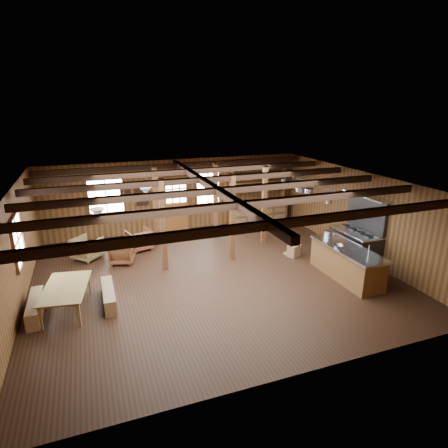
{
  "coord_description": "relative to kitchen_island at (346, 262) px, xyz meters",
  "views": [
    {
      "loc": [
        -3.13,
        -9.46,
        4.9
      ],
      "look_at": [
        0.59,
        0.66,
        1.35
      ],
      "focal_mm": 30.0,
      "sensor_mm": 36.0,
      "label": 1
    }
  ],
  "objects": [
    {
      "name": "back_door",
      "position": [
        -3.6,
        5.85,
        0.4
      ],
      "size": [
        1.02,
        0.08,
        2.15
      ],
      "color": "brown",
      "rests_on": "floor"
    },
    {
      "name": "pot_rack",
      "position": [
        -0.44,
        1.8,
        1.79
      ],
      "size": [
        0.39,
        3.0,
        0.45
      ],
      "color": "#303032",
      "rests_on": "ceiling"
    },
    {
      "name": "bowl",
      "position": [
        -0.26,
        0.12,
        0.5
      ],
      "size": [
        0.38,
        0.38,
        0.07
      ],
      "primitive_type": "imported",
      "rotation": [
        0.0,
        0.0,
        -0.41
      ],
      "color": "silver",
      "rests_on": "kitchen_island"
    },
    {
      "name": "bench_aisle",
      "position": [
        -6.56,
        0.87,
        -0.27
      ],
      "size": [
        0.28,
        1.49,
        0.41
      ],
      "primitive_type": "cube",
      "color": "brown",
      "rests_on": "floor"
    },
    {
      "name": "window_back_right",
      "position": [
        -2.3,
        5.86,
        1.12
      ],
      "size": [
        1.02,
        0.06,
        1.32
      ],
      "color": "white",
      "rests_on": "wall_back"
    },
    {
      "name": "armchair_b",
      "position": [
        -5.98,
        3.34,
        -0.14
      ],
      "size": [
        0.9,
        0.92,
        0.67
      ],
      "primitive_type": "imported",
      "rotation": [
        0.0,
        0.0,
        2.85
      ],
      "color": "brown",
      "rests_on": "floor"
    },
    {
      "name": "armchair_a",
      "position": [
        -5.31,
        4.27,
        -0.12
      ],
      "size": [
        0.93,
        0.95,
        0.71
      ],
      "primitive_type": "imported",
      "rotation": [
        0.0,
        0.0,
        3.41
      ],
      "color": "brown",
      "rests_on": "floor"
    },
    {
      "name": "pendant_lamps",
      "position": [
        -5.85,
        2.4,
        1.77
      ],
      "size": [
        1.86,
        2.36,
        0.66
      ],
      "color": "#303032",
      "rests_on": "ceiling"
    },
    {
      "name": "notice_boards",
      "position": [
        -5.1,
        5.86,
        1.16
      ],
      "size": [
        1.08,
        0.03,
        0.9
      ],
      "color": "beige",
      "rests_on": "wall_back"
    },
    {
      "name": "commercial_range",
      "position": [
        1.04,
        0.89,
        0.2
      ],
      "size": [
        0.9,
        1.75,
        2.16
      ],
      "color": "#303032",
      "rests_on": "floor"
    },
    {
      "name": "armchair_c",
      "position": [
        -7.01,
        4.03,
        -0.11
      ],
      "size": [
        1.12,
        1.12,
        0.73
      ],
      "primitive_type": "imported",
      "rotation": [
        0.0,
        0.0,
        2.36
      ],
      "color": "olive",
      "rests_on": "floor"
    },
    {
      "name": "window_back_left",
      "position": [
        -6.2,
        5.86,
        1.12
      ],
      "size": [
        1.32,
        0.06,
        1.32
      ],
      "color": "white",
      "rests_on": "wall_back"
    },
    {
      "name": "kitchen_island",
      "position": [
        0.0,
        0.0,
        0.0
      ],
      "size": [
        0.9,
        2.51,
        1.2
      ],
      "rotation": [
        0.0,
        0.0,
        0.01
      ],
      "color": "brown",
      "rests_on": "floor"
    },
    {
      "name": "timber_posts",
      "position": [
        -3.08,
        3.48,
        0.92
      ],
      "size": [
        3.95,
        2.35,
        2.8
      ],
      "color": "#452513",
      "rests_on": "floor"
    },
    {
      "name": "step_stool",
      "position": [
        -0.6,
        1.89,
        -0.28
      ],
      "size": [
        0.54,
        0.47,
        0.4
      ],
      "primitive_type": "cube",
      "rotation": [
        0.0,
        0.0,
        0.41
      ],
      "color": "brown",
      "rests_on": "floor"
    },
    {
      "name": "ceiling_joists",
      "position": [
        -3.6,
        1.58,
        2.2
      ],
      "size": [
        9.8,
        8.82,
        0.18
      ],
      "color": "black",
      "rests_on": "ceiling"
    },
    {
      "name": "bench_wall",
      "position": [
        -8.25,
        0.87,
        -0.27
      ],
      "size": [
        0.28,
        1.5,
        0.41
      ],
      "primitive_type": "cube",
      "color": "brown",
      "rests_on": "floor"
    },
    {
      "name": "back_counter",
      "position": [
        -0.2,
        5.6,
        0.12
      ],
      "size": [
        2.55,
        0.6,
        2.45
      ],
      "color": "brown",
      "rests_on": "floor"
    },
    {
      "name": "counter_pot",
      "position": [
        0.04,
        1.0,
        0.55
      ],
      "size": [
        0.31,
        0.31,
        0.18
      ],
      "primitive_type": "cylinder",
      "color": "silver",
      "rests_on": "kitchen_island"
    },
    {
      "name": "window_left",
      "position": [
        -8.56,
        1.9,
        1.12
      ],
      "size": [
        0.14,
        1.24,
        1.32
      ],
      "color": "white",
      "rests_on": "wall_back"
    },
    {
      "name": "dining_table",
      "position": [
        -7.5,
        0.87,
        -0.17
      ],
      "size": [
        1.26,
        1.91,
        0.62
      ],
      "primitive_type": "imported",
      "rotation": [
        0.0,
        0.0,
        1.41
      ],
      "color": "olive",
      "rests_on": "floor"
    },
    {
      "name": "room",
      "position": [
        -3.6,
        1.4,
        0.92
      ],
      "size": [
        10.04,
        9.04,
        2.84
      ],
      "color": "black",
      "rests_on": "ground"
    }
  ]
}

